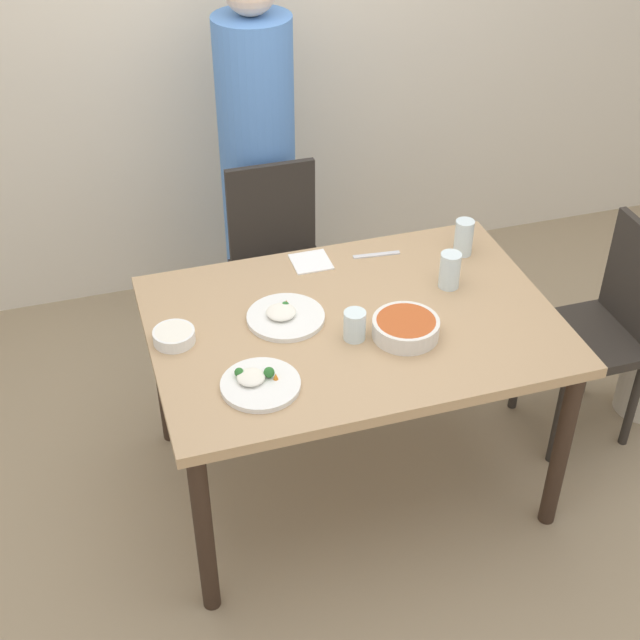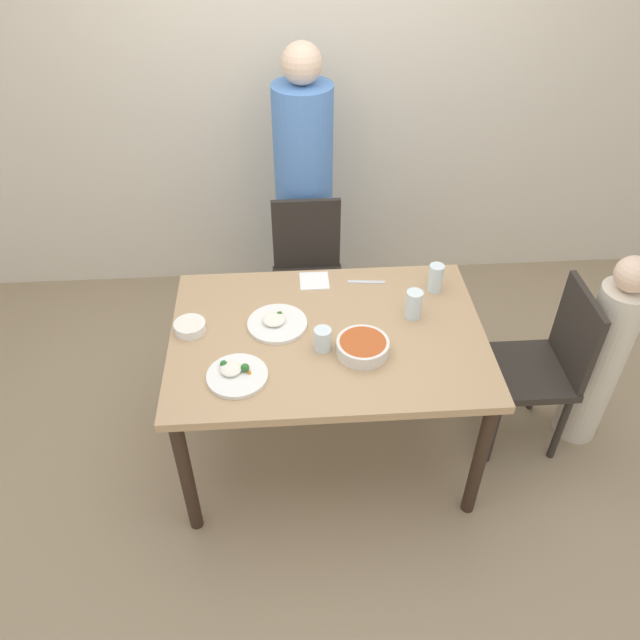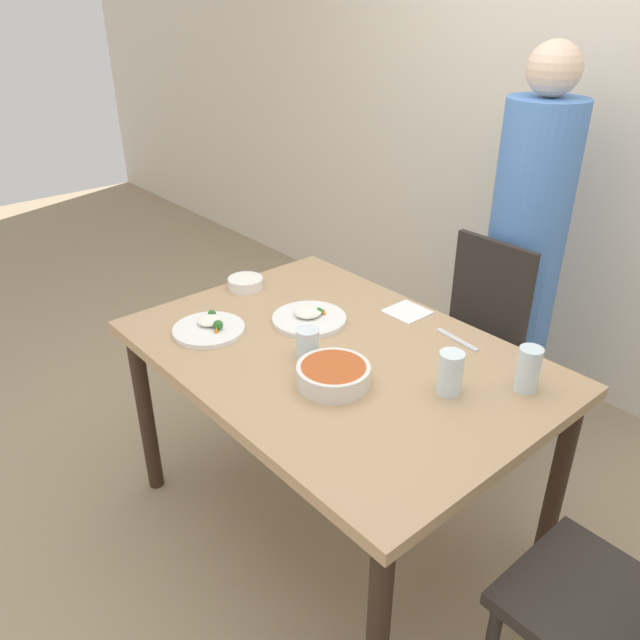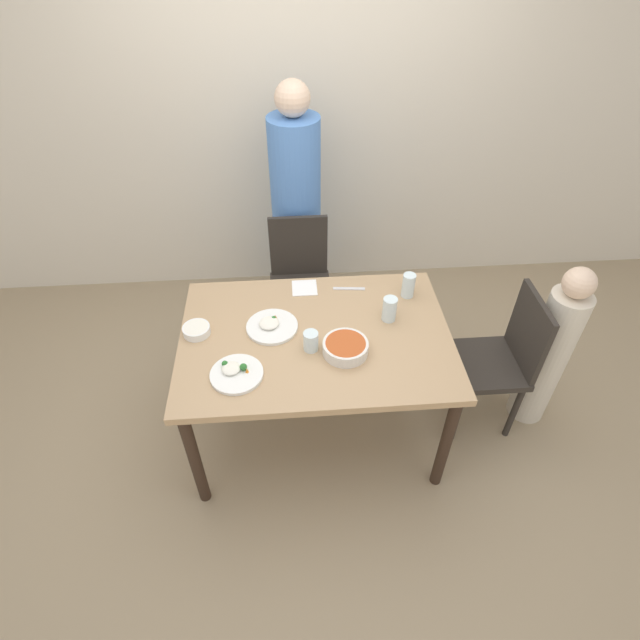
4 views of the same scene
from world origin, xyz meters
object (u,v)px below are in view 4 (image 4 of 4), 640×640
(chair_adult_spot, at_px, (300,280))
(person_child, at_px, (549,353))
(bowl_curry, at_px, (345,347))
(glass_water_tall, at_px, (408,285))
(plate_rice_adult, at_px, (272,326))
(chair_child_spot, at_px, (499,358))
(person_adult, at_px, (297,217))

(chair_adult_spot, bearing_deg, person_child, -30.75)
(person_child, distance_m, bowl_curry, 1.21)
(bowl_curry, relative_size, glass_water_tall, 1.60)
(plate_rice_adult, height_order, glass_water_tall, glass_water_tall)
(chair_child_spot, relative_size, plate_rice_adult, 3.37)
(chair_adult_spot, distance_m, chair_child_spot, 1.34)
(chair_adult_spot, height_order, person_adult, person_adult)
(chair_child_spot, distance_m, person_adult, 1.59)
(person_child, relative_size, glass_water_tall, 7.77)
(glass_water_tall, bearing_deg, person_child, -18.91)
(chair_child_spot, bearing_deg, bowl_curry, -80.59)
(plate_rice_adult, bearing_deg, person_adult, 80.86)
(person_child, xyz_separation_m, bowl_curry, (-1.17, -0.15, 0.28))
(chair_child_spot, distance_m, bowl_curry, 0.95)
(person_adult, relative_size, bowl_curry, 7.40)
(chair_child_spot, xyz_separation_m, person_adult, (-1.07, 1.14, 0.27))
(glass_water_tall, bearing_deg, chair_adult_spot, 136.92)
(chair_child_spot, height_order, bowl_curry, chair_child_spot)
(person_child, bearing_deg, chair_adult_spot, 149.25)
(chair_adult_spot, relative_size, bowl_curry, 4.02)
(chair_adult_spot, distance_m, bowl_curry, 1.02)
(plate_rice_adult, relative_size, glass_water_tall, 1.91)
(chair_child_spot, distance_m, plate_rice_adult, 1.28)
(bowl_curry, bearing_deg, plate_rice_adult, 150.26)
(chair_child_spot, xyz_separation_m, person_child, (0.28, 0.00, 0.02))
(person_adult, height_order, person_child, person_adult)
(chair_adult_spot, bearing_deg, chair_child_spot, -36.88)
(bowl_curry, bearing_deg, chair_child_spot, 9.41)
(chair_child_spot, height_order, plate_rice_adult, chair_child_spot)
(chair_adult_spot, height_order, glass_water_tall, same)
(bowl_curry, height_order, plate_rice_adult, bowl_curry)
(chair_child_spot, xyz_separation_m, plate_rice_adult, (-1.25, 0.06, 0.28))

